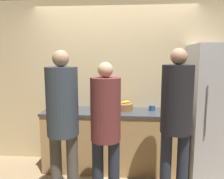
{
  "coord_description": "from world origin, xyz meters",
  "views": [
    {
      "loc": [
        0.23,
        -2.86,
        1.71
      ],
      "look_at": [
        0.0,
        0.14,
        1.27
      ],
      "focal_mm": 35.0,
      "sensor_mm": 36.0,
      "label": 1
    }
  ],
  "objects_px": {
    "fruit_bowl": "(123,107)",
    "cup_blue": "(152,108)",
    "person_left": "(63,116)",
    "person_center": "(106,124)",
    "bottle_clear": "(101,103)",
    "refrigerator": "(210,112)",
    "person_right": "(176,114)",
    "utensil_crock": "(95,102)"
  },
  "relations": [
    {
      "from": "fruit_bowl",
      "to": "cup_blue",
      "type": "bearing_deg",
      "value": 0.84
    },
    {
      "from": "person_left",
      "to": "person_center",
      "type": "distance_m",
      "value": 0.48
    },
    {
      "from": "bottle_clear",
      "to": "refrigerator",
      "type": "bearing_deg",
      "value": -5.92
    },
    {
      "from": "person_right",
      "to": "utensil_crock",
      "type": "xyz_separation_m",
      "value": [
        -1.07,
        0.98,
        -0.09
      ]
    },
    {
      "from": "person_right",
      "to": "fruit_bowl",
      "type": "relative_size",
      "value": 6.35
    },
    {
      "from": "fruit_bowl",
      "to": "utensil_crock",
      "type": "height_order",
      "value": "utensil_crock"
    },
    {
      "from": "person_left",
      "to": "utensil_crock",
      "type": "bearing_deg",
      "value": 80.55
    },
    {
      "from": "refrigerator",
      "to": "fruit_bowl",
      "type": "relative_size",
      "value": 6.62
    },
    {
      "from": "person_right",
      "to": "cup_blue",
      "type": "bearing_deg",
      "value": 102.29
    },
    {
      "from": "fruit_bowl",
      "to": "person_left",
      "type": "bearing_deg",
      "value": -123.61
    },
    {
      "from": "fruit_bowl",
      "to": "refrigerator",
      "type": "bearing_deg",
      "value": -5.74
    },
    {
      "from": "person_center",
      "to": "cup_blue",
      "type": "distance_m",
      "value": 1.11
    },
    {
      "from": "person_left",
      "to": "person_center",
      "type": "xyz_separation_m",
      "value": [
        0.47,
        0.04,
        -0.09
      ]
    },
    {
      "from": "fruit_bowl",
      "to": "cup_blue",
      "type": "distance_m",
      "value": 0.43
    },
    {
      "from": "fruit_bowl",
      "to": "person_right",
      "type": "bearing_deg",
      "value": -53.16
    },
    {
      "from": "person_left",
      "to": "fruit_bowl",
      "type": "distance_m",
      "value": 1.16
    },
    {
      "from": "person_left",
      "to": "person_right",
      "type": "distance_m",
      "value": 1.26
    },
    {
      "from": "person_left",
      "to": "utensil_crock",
      "type": "height_order",
      "value": "person_left"
    },
    {
      "from": "fruit_bowl",
      "to": "bottle_clear",
      "type": "bearing_deg",
      "value": 173.46
    },
    {
      "from": "person_left",
      "to": "fruit_bowl",
      "type": "bearing_deg",
      "value": 56.39
    },
    {
      "from": "person_left",
      "to": "fruit_bowl",
      "type": "xyz_separation_m",
      "value": [
        0.64,
        0.97,
        -0.1
      ]
    },
    {
      "from": "bottle_clear",
      "to": "cup_blue",
      "type": "relative_size",
      "value": 2.7
    },
    {
      "from": "refrigerator",
      "to": "person_left",
      "type": "height_order",
      "value": "refrigerator"
    },
    {
      "from": "refrigerator",
      "to": "bottle_clear",
      "type": "distance_m",
      "value": 1.59
    },
    {
      "from": "bottle_clear",
      "to": "person_right",
      "type": "bearing_deg",
      "value": -41.89
    },
    {
      "from": "person_center",
      "to": "cup_blue",
      "type": "height_order",
      "value": "person_center"
    },
    {
      "from": "person_center",
      "to": "person_left",
      "type": "bearing_deg",
      "value": -175.37
    },
    {
      "from": "person_right",
      "to": "bottle_clear",
      "type": "height_order",
      "value": "person_right"
    },
    {
      "from": "person_right",
      "to": "bottle_clear",
      "type": "relative_size",
      "value": 7.08
    },
    {
      "from": "person_center",
      "to": "bottle_clear",
      "type": "bearing_deg",
      "value": 100.09
    },
    {
      "from": "person_left",
      "to": "person_center",
      "type": "bearing_deg",
      "value": 4.63
    },
    {
      "from": "person_left",
      "to": "utensil_crock",
      "type": "distance_m",
      "value": 1.15
    },
    {
      "from": "refrigerator",
      "to": "utensil_crock",
      "type": "relative_size",
      "value": 6.29
    },
    {
      "from": "person_right",
      "to": "person_center",
      "type": "bearing_deg",
      "value": -172.11
    },
    {
      "from": "utensil_crock",
      "to": "person_right",
      "type": "bearing_deg",
      "value": -42.7
    },
    {
      "from": "person_left",
      "to": "utensil_crock",
      "type": "relative_size",
      "value": 5.95
    },
    {
      "from": "person_left",
      "to": "bottle_clear",
      "type": "height_order",
      "value": "person_left"
    },
    {
      "from": "utensil_crock",
      "to": "bottle_clear",
      "type": "height_order",
      "value": "utensil_crock"
    },
    {
      "from": "bottle_clear",
      "to": "utensil_crock",
      "type": "bearing_deg",
      "value": 131.14
    },
    {
      "from": "person_right",
      "to": "fruit_bowl",
      "type": "height_order",
      "value": "person_right"
    },
    {
      "from": "refrigerator",
      "to": "fruit_bowl",
      "type": "height_order",
      "value": "refrigerator"
    },
    {
      "from": "person_left",
      "to": "person_right",
      "type": "xyz_separation_m",
      "value": [
        1.25,
        0.15,
        0.01
      ]
    }
  ]
}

